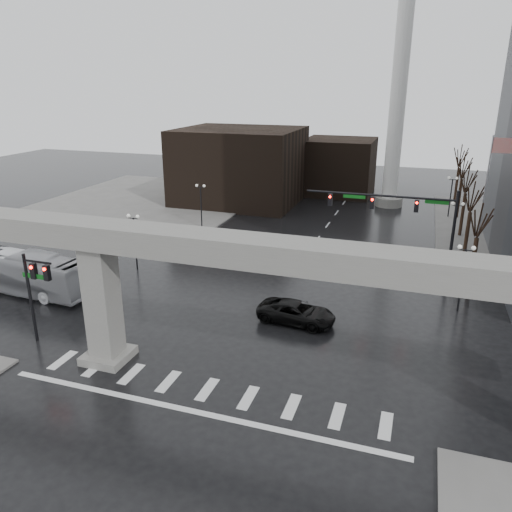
{
  "coord_description": "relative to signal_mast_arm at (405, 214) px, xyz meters",
  "views": [
    {
      "loc": [
        10.03,
        -22.38,
        16.09
      ],
      "look_at": [
        -0.44,
        8.74,
        4.5
      ],
      "focal_mm": 35.0,
      "sensor_mm": 36.0,
      "label": 1
    }
  ],
  "objects": [
    {
      "name": "tree_right_2",
      "position": [
        5.54,
        15.22,
        -2.91
      ],
      "size": [
        1.1,
        1.63,
        7.85
      ],
      "color": "black",
      "rests_on": "ground"
    },
    {
      "name": "tree_right_0",
      "position": [
        5.54,
        -0.78,
        -3.04
      ],
      "size": [
        1.09,
        1.58,
        7.5
      ],
      "color": "black",
      "rests_on": "ground"
    },
    {
      "name": "city_bus",
      "position": [
        -28.24,
        -12.05,
        -4.16
      ],
      "size": [
        12.13,
        3.75,
        3.33
      ],
      "primitive_type": "imported",
      "rotation": [
        0.0,
        0.0,
        1.49
      ],
      "color": "silver",
      "rests_on": "ground"
    },
    {
      "name": "tree_right_3",
      "position": [
        5.54,
        23.22,
        -2.85
      ],
      "size": [
        1.11,
        1.66,
        8.02
      ],
      "color": "black",
      "rests_on": "ground"
    },
    {
      "name": "pickup_truck",
      "position": [
        -6.34,
        -10.36,
        -5.07
      ],
      "size": [
        5.67,
        3.02,
        1.52
      ],
      "primitive_type": "imported",
      "rotation": [
        0.0,
        0.0,
        1.48
      ],
      "color": "black",
      "rests_on": "ground"
    },
    {
      "name": "lamp_right_2",
      "position": [
        4.51,
        23.2,
        -2.36
      ],
      "size": [
        1.22,
        0.32,
        5.11
      ],
      "color": "black",
      "rests_on": "ground"
    },
    {
      "name": "lamp_left_1",
      "position": [
        -22.49,
        9.2,
        -2.36
      ],
      "size": [
        1.22,
        0.32,
        5.11
      ],
      "color": "black",
      "rests_on": "ground"
    },
    {
      "name": "flagpole_assembly",
      "position": [
        6.3,
        3.2,
        1.7
      ],
      "size": [
        2.06,
        0.12,
        12.0
      ],
      "color": "silver",
      "rests_on": "ground"
    },
    {
      "name": "signal_left_pole",
      "position": [
        -21.24,
        -18.3,
        -1.76
      ],
      "size": [
        2.3,
        0.3,
        6.0
      ],
      "color": "black",
      "rests_on": "ground"
    },
    {
      "name": "elevated_guideway",
      "position": [
        -7.73,
        -18.8,
        1.05
      ],
      "size": [
        48.0,
        2.6,
        8.7
      ],
      "color": "gray",
      "rests_on": "ground"
    },
    {
      "name": "lamp_left_2",
      "position": [
        -22.49,
        23.2,
        -2.36
      ],
      "size": [
        1.22,
        0.32,
        5.11
      ],
      "color": "black",
      "rests_on": "ground"
    },
    {
      "name": "ground",
      "position": [
        -8.99,
        -18.8,
        -5.83
      ],
      "size": [
        160.0,
        160.0,
        0.0
      ],
      "primitive_type": "plane",
      "color": "black",
      "rests_on": "ground"
    },
    {
      "name": "tree_right_4",
      "position": [
        5.54,
        31.22,
        -2.79
      ],
      "size": [
        1.12,
        1.69,
        8.19
      ],
      "color": "black",
      "rests_on": "ground"
    },
    {
      "name": "building_far_mid",
      "position": [
        -10.99,
        33.2,
        -1.83
      ],
      "size": [
        10.0,
        10.0,
        8.0
      ],
      "primitive_type": "cube",
      "color": "black",
      "rests_on": "ground"
    },
    {
      "name": "smokestack",
      "position": [
        -2.99,
        27.2,
        7.52
      ],
      "size": [
        3.6,
        3.6,
        30.0
      ],
      "color": "white",
      "rests_on": "ground"
    },
    {
      "name": "lamp_right_1",
      "position": [
        4.51,
        9.2,
        -2.36
      ],
      "size": [
        1.22,
        0.32,
        5.11
      ],
      "color": "black",
      "rests_on": "ground"
    },
    {
      "name": "building_far_left",
      "position": [
        -22.99,
        23.2,
        -0.83
      ],
      "size": [
        16.0,
        14.0,
        10.0
      ],
      "primitive_type": "cube",
      "color": "black",
      "rests_on": "ground"
    },
    {
      "name": "signal_mast_arm",
      "position": [
        0.0,
        0.0,
        0.0
      ],
      "size": [
        12.12,
        0.43,
        8.0
      ],
      "color": "black",
      "rests_on": "ground"
    },
    {
      "name": "tree_right_1",
      "position": [
        5.54,
        7.22,
        -2.98
      ],
      "size": [
        1.09,
        1.61,
        7.67
      ],
      "color": "black",
      "rests_on": "ground"
    },
    {
      "name": "lamp_right_0",
      "position": [
        4.51,
        -4.8,
        -2.36
      ],
      "size": [
        1.22,
        0.32,
        5.11
      ],
      "color": "black",
      "rests_on": "ground"
    },
    {
      "name": "sidewalk_nw",
      "position": [
        -34.99,
        17.2,
        -5.75
      ],
      "size": [
        28.0,
        36.0,
        0.15
      ],
      "primitive_type": "cube",
      "color": "slate",
      "rests_on": "ground"
    },
    {
      "name": "lamp_left_0",
      "position": [
        -22.49,
        -4.8,
        -2.36
      ],
      "size": [
        1.22,
        0.32,
        5.11
      ],
      "color": "black",
      "rests_on": "ground"
    }
  ]
}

